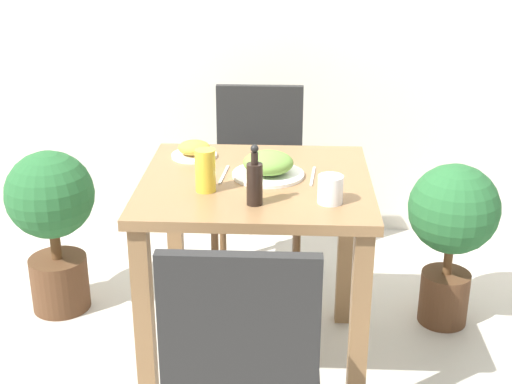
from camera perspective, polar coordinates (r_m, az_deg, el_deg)
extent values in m
plane|color=#B7B2A8|center=(2.86, 0.00, -13.49)|extent=(16.00, 16.00, 0.00)
cube|color=olive|center=(2.50, 0.00, 0.68)|extent=(0.80, 0.76, 0.04)
cube|color=olive|center=(2.42, -8.90, -10.55)|extent=(0.06, 0.06, 0.73)
cube|color=olive|center=(2.39, 8.22, -11.02)|extent=(0.06, 0.06, 0.73)
cube|color=olive|center=(2.99, -6.45, -3.78)|extent=(0.06, 0.06, 0.73)
cube|color=olive|center=(2.96, 7.16, -4.07)|extent=(0.06, 0.06, 0.73)
cube|color=black|center=(2.08, -0.95, -13.93)|extent=(0.42, 0.42, 0.04)
cube|color=black|center=(1.79, -1.41, -11.29)|extent=(0.40, 0.04, 0.44)
cube|color=black|center=(3.23, 0.13, -0.24)|extent=(0.42, 0.42, 0.04)
cube|color=black|center=(3.33, 0.29, 4.84)|extent=(0.40, 0.04, 0.44)
cylinder|color=brown|center=(3.17, -3.29, -5.24)|extent=(0.03, 0.03, 0.42)
cylinder|color=brown|center=(3.16, 3.25, -5.39)|extent=(0.03, 0.03, 0.42)
cylinder|color=brown|center=(3.50, -2.68, -2.55)|extent=(0.03, 0.03, 0.42)
cylinder|color=brown|center=(3.48, 3.23, -2.67)|extent=(0.03, 0.03, 0.42)
cylinder|color=white|center=(2.52, 0.98, 1.41)|extent=(0.25, 0.25, 0.01)
ellipsoid|color=olive|center=(2.50, 0.99, 2.36)|extent=(0.18, 0.18, 0.08)
cylinder|color=white|center=(2.72, -4.96, 2.93)|extent=(0.17, 0.17, 0.01)
ellipsoid|color=gold|center=(2.71, -4.98, 3.57)|extent=(0.12, 0.12, 0.05)
cylinder|color=white|center=(2.29, 5.97, 0.21)|extent=(0.08, 0.08, 0.09)
cylinder|color=gold|center=(2.37, -4.07, 1.73)|extent=(0.07, 0.07, 0.14)
cylinder|color=black|center=(2.26, -0.11, 0.63)|extent=(0.05, 0.05, 0.14)
cylinder|color=black|center=(2.23, -0.12, 2.72)|extent=(0.02, 0.02, 0.04)
sphere|color=black|center=(2.22, -0.12, 3.50)|extent=(0.03, 0.03, 0.03)
cube|color=silver|center=(2.53, -2.59, 1.40)|extent=(0.02, 0.18, 0.00)
cube|color=silver|center=(2.52, 4.56, 1.27)|extent=(0.03, 0.19, 0.00)
cylinder|color=#51331E|center=(3.26, -15.41, -7.00)|extent=(0.25, 0.25, 0.24)
cylinder|color=brown|center=(3.19, -15.72, -4.22)|extent=(0.04, 0.04, 0.11)
sphere|color=#235B2D|center=(3.09, -16.18, -0.20)|extent=(0.37, 0.37, 0.37)
cylinder|color=#51331E|center=(3.16, 14.80, -8.13)|extent=(0.21, 0.21, 0.23)
cylinder|color=brown|center=(3.08, 15.10, -5.40)|extent=(0.04, 0.04, 0.11)
sphere|color=#235B2D|center=(2.98, 15.55, -1.30)|extent=(0.37, 0.37, 0.37)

